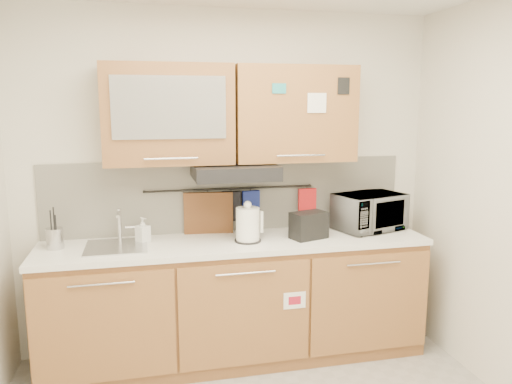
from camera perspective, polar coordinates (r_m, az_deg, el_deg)
name	(u,v)px	position (r m, az deg, el deg)	size (l,w,h in m)	color
wall_back	(229,183)	(3.88, -3.10, 1.08)	(3.20, 3.20, 0.00)	silver
base_cabinet	(237,307)	(3.84, -2.17, -12.95)	(2.80, 0.64, 0.88)	brown
countertop	(237,243)	(3.67, -2.22, -5.84)	(2.82, 0.62, 0.04)	white
backsplash	(229,195)	(3.89, -3.06, -0.40)	(2.80, 0.02, 0.56)	silver
upper_cabinets	(232,114)	(3.66, -2.78, 8.89)	(1.82, 0.37, 0.70)	brown
range_hood	(235,172)	(3.62, -2.45, 2.35)	(0.60, 0.46, 0.10)	black
sink	(117,246)	(3.63, -15.64, -6.01)	(0.42, 0.40, 0.26)	silver
utensil_rail	(230,189)	(3.84, -2.97, 0.38)	(0.02, 0.02, 1.30)	black
utensil_crock	(55,238)	(3.71, -22.01, -4.90)	(0.13, 0.13, 0.29)	#B8B8BD
kettle	(248,225)	(3.61, -0.93, -3.83)	(0.22, 0.21, 0.30)	white
toaster	(309,225)	(3.71, 6.05, -3.77)	(0.30, 0.23, 0.20)	black
microwave	(369,212)	(4.04, 12.80, -2.22)	(0.52, 0.35, 0.29)	#999999
soap_bottle	(143,230)	(3.68, -12.82, -4.25)	(0.08, 0.08, 0.18)	#999999
cutting_board	(209,222)	(3.85, -5.45, -3.44)	(0.37, 0.03, 0.46)	brown
oven_mitt	(251,205)	(3.88, -0.59, -1.51)	(0.14, 0.03, 0.23)	navy
dark_pouch	(231,206)	(3.85, -2.83, -1.62)	(0.15, 0.04, 0.23)	black
pot_holder	(307,200)	(4.00, 5.88, -0.87)	(0.15, 0.02, 0.18)	red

